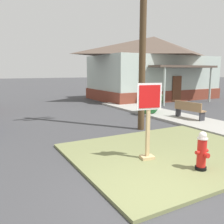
{
  "coord_description": "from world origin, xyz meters",
  "views": [
    {
      "loc": [
        -2.89,
        -3.39,
        2.47
      ],
      "look_at": [
        1.07,
        3.85,
        1.06
      ],
      "focal_mm": 38.75,
      "sensor_mm": 36.0,
      "label": 1
    }
  ],
  "objects": [
    {
      "name": "street_bench",
      "position": [
        6.12,
        5.13,
        0.59
      ],
      "size": [
        0.55,
        1.63,
        0.85
      ],
      "color": "#93704C",
      "rests_on": "sidewalk_strip"
    },
    {
      "name": "manhole_cover",
      "position": [
        -0.08,
        3.68,
        0.01
      ],
      "size": [
        0.7,
        0.7,
        0.02
      ],
      "primitive_type": "cylinder",
      "color": "black",
      "rests_on": "ground"
    },
    {
      "name": "grass_corner_patch",
      "position": [
        1.97,
        1.9,
        0.04
      ],
      "size": [
        5.72,
        4.7,
        0.08
      ],
      "primitive_type": "cube",
      "color": "olive",
      "rests_on": "ground"
    },
    {
      "name": "ground_plane",
      "position": [
        0.0,
        0.0,
        0.0
      ],
      "size": [
        160.0,
        160.0,
        0.0
      ],
      "primitive_type": "plane",
      "color": "#3D3D3F"
    },
    {
      "name": "shrub_by_curb",
      "position": [
        5.4,
        7.49,
        0.54
      ],
      "size": [
        1.17,
        1.17,
        1.08
      ],
      "primitive_type": "ellipsoid",
      "color": "#286F35",
      "rests_on": "ground"
    },
    {
      "name": "fire_hydrant",
      "position": [
        1.71,
        0.48,
        0.53
      ],
      "size": [
        0.38,
        0.34,
        0.96
      ],
      "color": "black",
      "rests_on": "grass_corner_patch"
    },
    {
      "name": "utility_pole",
      "position": [
        3.01,
        4.82,
        4.91
      ],
      "size": [
        1.83,
        0.27,
        9.34
      ],
      "color": "#4C3823",
      "rests_on": "ground"
    },
    {
      "name": "stop_sign",
      "position": [
        1.0,
        1.7,
        1.08
      ],
      "size": [
        0.69,
        0.34,
        2.08
      ],
      "color": "tan",
      "rests_on": "grass_corner_patch"
    },
    {
      "name": "corner_house",
      "position": [
        10.9,
        14.12,
        2.78
      ],
      "size": [
        11.05,
        7.69,
        5.42
      ],
      "color": "brown",
      "rests_on": "ground"
    },
    {
      "name": "sidewalk_strip",
      "position": [
        6.02,
        5.43,
        0.06
      ],
      "size": [
        2.2,
        14.11,
        0.12
      ],
      "primitive_type": "cube",
      "color": "#9E9B93",
      "rests_on": "ground"
    },
    {
      "name": "shrub_near_porch",
      "position": [
        8.39,
        10.41,
        0.43
      ],
      "size": [
        1.16,
        1.16,
        0.85
      ],
      "primitive_type": "ellipsoid",
      "color": "#3A602C",
      "rests_on": "ground"
    }
  ]
}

